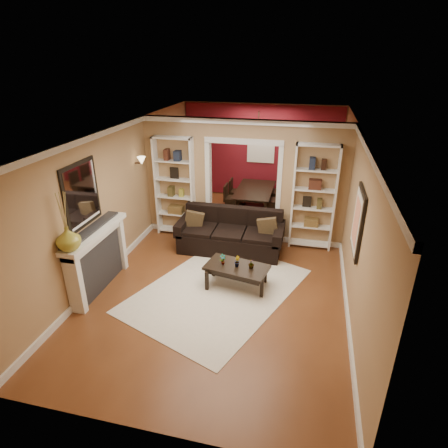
% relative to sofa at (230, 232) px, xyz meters
% --- Properties ---
extents(floor, '(8.00, 8.00, 0.00)m').
position_rel_sofa_xyz_m(floor, '(0.12, -0.45, -0.44)').
color(floor, brown).
rests_on(floor, ground).
extents(ceiling, '(8.00, 8.00, 0.00)m').
position_rel_sofa_xyz_m(ceiling, '(0.12, -0.45, 2.26)').
color(ceiling, white).
rests_on(ceiling, ground).
extents(wall_back, '(8.00, 0.00, 8.00)m').
position_rel_sofa_xyz_m(wall_back, '(0.12, 3.55, 0.91)').
color(wall_back, tan).
rests_on(wall_back, ground).
extents(wall_front, '(8.00, 0.00, 8.00)m').
position_rel_sofa_xyz_m(wall_front, '(0.12, -4.45, 0.91)').
color(wall_front, tan).
rests_on(wall_front, ground).
extents(wall_left, '(0.00, 8.00, 8.00)m').
position_rel_sofa_xyz_m(wall_left, '(-2.13, -0.45, 0.91)').
color(wall_left, tan).
rests_on(wall_left, ground).
extents(wall_right, '(0.00, 8.00, 8.00)m').
position_rel_sofa_xyz_m(wall_right, '(2.37, -0.45, 0.91)').
color(wall_right, tan).
rests_on(wall_right, ground).
extents(partition_wall, '(4.50, 0.15, 2.70)m').
position_rel_sofa_xyz_m(partition_wall, '(0.12, 0.75, 0.91)').
color(partition_wall, tan).
rests_on(partition_wall, floor).
extents(red_back_panel, '(4.44, 0.04, 2.64)m').
position_rel_sofa_xyz_m(red_back_panel, '(0.12, 3.52, 0.88)').
color(red_back_panel, maroon).
rests_on(red_back_panel, floor).
extents(dining_window, '(0.78, 0.03, 0.98)m').
position_rel_sofa_xyz_m(dining_window, '(0.12, 3.48, 1.11)').
color(dining_window, '#8CA5CC').
rests_on(dining_window, wall_back).
extents(area_rug, '(3.30, 3.81, 0.01)m').
position_rel_sofa_xyz_m(area_rug, '(0.11, -1.56, -0.44)').
color(area_rug, silver).
rests_on(area_rug, floor).
extents(sofa, '(2.26, 0.98, 0.88)m').
position_rel_sofa_xyz_m(sofa, '(0.00, 0.00, 0.00)').
color(sofa, black).
rests_on(sofa, floor).
extents(pillow_left, '(0.41, 0.20, 0.39)m').
position_rel_sofa_xyz_m(pillow_left, '(-0.80, -0.02, 0.18)').
color(pillow_left, brown).
rests_on(pillow_left, sofa).
extents(pillow_right, '(0.40, 0.12, 0.40)m').
position_rel_sofa_xyz_m(pillow_right, '(0.80, -0.02, 0.19)').
color(pillow_right, brown).
rests_on(pillow_right, sofa).
extents(coffee_table, '(1.21, 0.81, 0.42)m').
position_rel_sofa_xyz_m(coffee_table, '(0.42, -1.34, -0.23)').
color(coffee_table, black).
rests_on(coffee_table, floor).
extents(plant_left, '(0.13, 0.13, 0.21)m').
position_rel_sofa_xyz_m(plant_left, '(0.15, -1.34, 0.09)').
color(plant_left, '#336626').
rests_on(plant_left, coffee_table).
extents(plant_center, '(0.12, 0.13, 0.20)m').
position_rel_sofa_xyz_m(plant_center, '(0.42, -1.34, 0.08)').
color(plant_center, '#336626').
rests_on(plant_center, coffee_table).
extents(plant_right, '(0.13, 0.13, 0.18)m').
position_rel_sofa_xyz_m(plant_right, '(0.68, -1.34, 0.07)').
color(plant_right, '#336626').
rests_on(plant_right, coffee_table).
extents(bookshelf_left, '(0.90, 0.30, 2.30)m').
position_rel_sofa_xyz_m(bookshelf_left, '(-1.43, 0.58, 0.71)').
color(bookshelf_left, white).
rests_on(bookshelf_left, floor).
extents(bookshelf_right, '(0.90, 0.30, 2.30)m').
position_rel_sofa_xyz_m(bookshelf_right, '(1.67, 0.58, 0.71)').
color(bookshelf_right, white).
rests_on(bookshelf_right, floor).
extents(fireplace, '(0.32, 1.70, 1.16)m').
position_rel_sofa_xyz_m(fireplace, '(-1.97, -1.95, 0.14)').
color(fireplace, white).
rests_on(fireplace, floor).
extents(vase, '(0.38, 0.38, 0.39)m').
position_rel_sofa_xyz_m(vase, '(-1.97, -2.65, 0.91)').
color(vase, '#9E9C33').
rests_on(vase, fireplace).
extents(mirror, '(0.03, 0.95, 1.10)m').
position_rel_sofa_xyz_m(mirror, '(-2.11, -1.95, 1.36)').
color(mirror, silver).
rests_on(mirror, wall_left).
extents(wall_sconce, '(0.18, 0.18, 0.22)m').
position_rel_sofa_xyz_m(wall_sconce, '(-2.03, 0.10, 1.39)').
color(wall_sconce, '#FFE0A5').
rests_on(wall_sconce, wall_left).
extents(framed_art, '(0.04, 0.85, 1.05)m').
position_rel_sofa_xyz_m(framed_art, '(2.33, -1.45, 1.11)').
color(framed_art, black).
rests_on(framed_art, wall_right).
extents(dining_table, '(1.72, 0.96, 0.61)m').
position_rel_sofa_xyz_m(dining_table, '(0.18, 2.41, -0.14)').
color(dining_table, black).
rests_on(dining_table, floor).
extents(dining_chair_nw, '(0.44, 0.44, 0.80)m').
position_rel_sofa_xyz_m(dining_chair_nw, '(-0.37, 2.11, -0.04)').
color(dining_chair_nw, black).
rests_on(dining_chair_nw, floor).
extents(dining_chair_ne, '(0.48, 0.48, 0.86)m').
position_rel_sofa_xyz_m(dining_chair_ne, '(0.73, 2.11, -0.01)').
color(dining_chair_ne, black).
rests_on(dining_chair_ne, floor).
extents(dining_chair_sw, '(0.48, 0.48, 0.76)m').
position_rel_sofa_xyz_m(dining_chair_sw, '(-0.37, 2.71, -0.06)').
color(dining_chair_sw, black).
rests_on(dining_chair_sw, floor).
extents(dining_chair_se, '(0.59, 0.59, 0.92)m').
position_rel_sofa_xyz_m(dining_chair_se, '(0.73, 2.71, 0.02)').
color(dining_chair_se, black).
rests_on(dining_chair_se, floor).
extents(chandelier, '(0.50, 0.50, 0.30)m').
position_rel_sofa_xyz_m(chandelier, '(0.12, 2.25, 1.58)').
color(chandelier, '#321F16').
rests_on(chandelier, ceiling).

